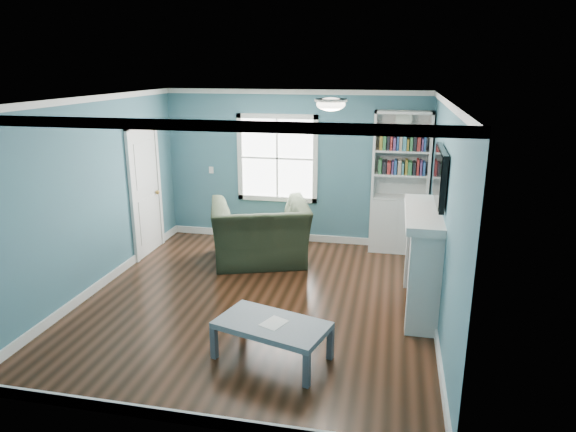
# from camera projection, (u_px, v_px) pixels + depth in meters

# --- Properties ---
(floor) EXTENTS (5.00, 5.00, 0.00)m
(floor) POSITION_uv_depth(u_px,v_px,m) (258.00, 300.00, 6.77)
(floor) COLOR black
(floor) RESTS_ON ground
(room_walls) EXTENTS (5.00, 5.00, 5.00)m
(room_walls) POSITION_uv_depth(u_px,v_px,m) (255.00, 183.00, 6.32)
(room_walls) COLOR #426D7F
(room_walls) RESTS_ON ground
(trim) EXTENTS (4.50, 5.00, 2.60)m
(trim) POSITION_uv_depth(u_px,v_px,m) (256.00, 210.00, 6.42)
(trim) COLOR white
(trim) RESTS_ON ground
(window) EXTENTS (1.40, 0.06, 1.50)m
(window) POSITION_uv_depth(u_px,v_px,m) (277.00, 158.00, 8.75)
(window) COLOR white
(window) RESTS_ON room_walls
(bookshelf) EXTENTS (0.90, 0.35, 2.31)m
(bookshelf) POSITION_uv_depth(u_px,v_px,m) (399.00, 197.00, 8.32)
(bookshelf) COLOR silver
(bookshelf) RESTS_ON ground
(fireplace) EXTENTS (0.44, 1.58, 1.30)m
(fireplace) POSITION_uv_depth(u_px,v_px,m) (423.00, 261.00, 6.37)
(fireplace) COLOR black
(fireplace) RESTS_ON ground
(tv) EXTENTS (0.06, 1.10, 0.65)m
(tv) POSITION_uv_depth(u_px,v_px,m) (440.00, 176.00, 6.04)
(tv) COLOR black
(tv) RESTS_ON fireplace
(door) EXTENTS (0.12, 0.98, 2.17)m
(door) POSITION_uv_depth(u_px,v_px,m) (145.00, 189.00, 8.22)
(door) COLOR silver
(door) RESTS_ON ground
(ceiling_fixture) EXTENTS (0.38, 0.38, 0.15)m
(ceiling_fixture) POSITION_uv_depth(u_px,v_px,m) (331.00, 103.00, 5.97)
(ceiling_fixture) COLOR white
(ceiling_fixture) RESTS_ON room_walls
(light_switch) EXTENTS (0.08, 0.01, 0.12)m
(light_switch) POSITION_uv_depth(u_px,v_px,m) (211.00, 170.00, 9.06)
(light_switch) COLOR white
(light_switch) RESTS_ON room_walls
(recliner) EXTENTS (1.69, 1.37, 1.28)m
(recliner) POSITION_uv_depth(u_px,v_px,m) (260.00, 223.00, 7.92)
(recliner) COLOR black
(recliner) RESTS_ON ground
(coffee_table) EXTENTS (1.27, 0.92, 0.42)m
(coffee_table) POSITION_uv_depth(u_px,v_px,m) (272.00, 327.00, 5.32)
(coffee_table) COLOR #494E58
(coffee_table) RESTS_ON ground
(paper_sheet) EXTENTS (0.30, 0.33, 0.00)m
(paper_sheet) POSITION_uv_depth(u_px,v_px,m) (274.00, 323.00, 5.29)
(paper_sheet) COLOR white
(paper_sheet) RESTS_ON coffee_table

